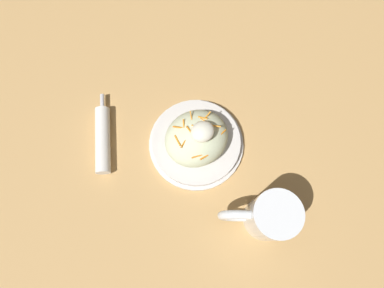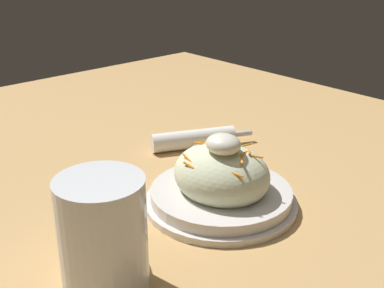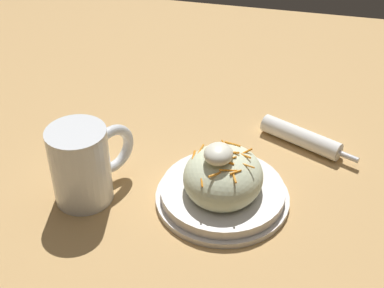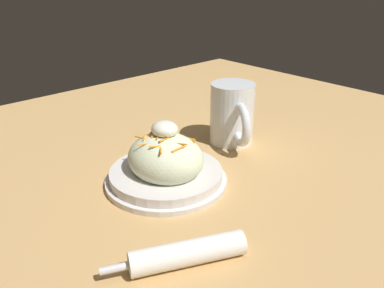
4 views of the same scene
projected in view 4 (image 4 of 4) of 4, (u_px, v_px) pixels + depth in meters
The scene contains 4 objects.
ground_plane at pixel (233, 183), 0.70m from camera, with size 1.43×1.43×0.00m, color tan.
salad_plate at pixel (166, 165), 0.69m from camera, with size 0.22×0.22×0.11m.
beer_mug at pixel (232, 117), 0.84m from camera, with size 0.14×0.11×0.13m.
napkin_roll at pixel (186, 253), 0.51m from camera, with size 0.10×0.18×0.03m.
Camera 4 is at (0.40, -0.46, 0.36)m, focal length 36.80 mm.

